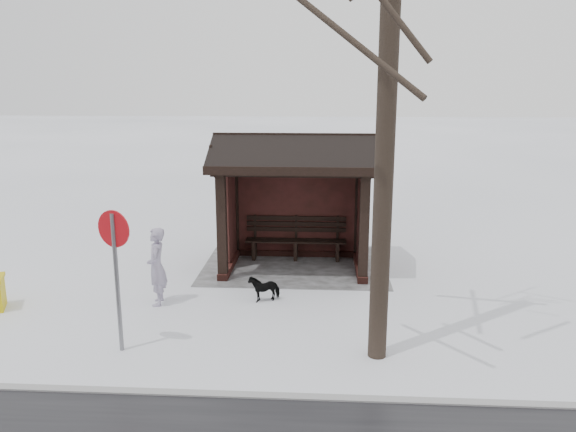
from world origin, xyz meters
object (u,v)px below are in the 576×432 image
Objects in this scene: dog at (264,288)px; road_sign at (115,250)px; pedestrian at (157,266)px; bus_shelter at (295,174)px.

road_sign is (2.05, 2.24, 1.40)m from dog.
road_sign is (0.04, 1.92, 0.90)m from pedestrian.
road_sign is (2.55, 4.40, -0.51)m from bus_shelter.
bus_shelter is 2.39× the size of pedestrian.
pedestrian is 2.12m from road_sign.
bus_shelter is 6.06× the size of dog.
road_sign reaches higher than dog.
road_sign reaches higher than pedestrian.
bus_shelter is 3.80m from pedestrian.
bus_shelter is 2.92m from dog.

